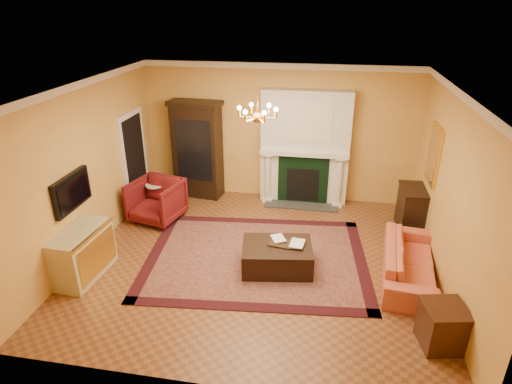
% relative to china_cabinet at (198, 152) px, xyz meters
% --- Properties ---
extents(floor, '(6.00, 5.50, 0.02)m').
position_rel_china_cabinet_xyz_m(floor, '(1.80, -2.49, -1.06)').
color(floor, brown).
rests_on(floor, ground).
extents(ceiling, '(6.00, 5.50, 0.02)m').
position_rel_china_cabinet_xyz_m(ceiling, '(1.80, -2.49, 1.96)').
color(ceiling, white).
rests_on(ceiling, wall_back).
extents(wall_back, '(6.00, 0.02, 3.00)m').
position_rel_china_cabinet_xyz_m(wall_back, '(1.80, 0.27, 0.45)').
color(wall_back, gold).
rests_on(wall_back, floor).
extents(wall_front, '(6.00, 0.02, 3.00)m').
position_rel_china_cabinet_xyz_m(wall_front, '(1.80, -5.25, 0.45)').
color(wall_front, gold).
rests_on(wall_front, floor).
extents(wall_left, '(0.02, 5.50, 3.00)m').
position_rel_china_cabinet_xyz_m(wall_left, '(-1.21, -2.49, 0.45)').
color(wall_left, gold).
rests_on(wall_left, floor).
extents(wall_right, '(0.02, 5.50, 3.00)m').
position_rel_china_cabinet_xyz_m(wall_right, '(4.81, -2.49, 0.45)').
color(wall_right, gold).
rests_on(wall_right, floor).
extents(fireplace, '(1.90, 0.70, 2.50)m').
position_rel_china_cabinet_xyz_m(fireplace, '(2.40, 0.08, 0.14)').
color(fireplace, silver).
rests_on(fireplace, wall_back).
extents(crown_molding, '(6.00, 5.50, 0.12)m').
position_rel_china_cabinet_xyz_m(crown_molding, '(1.80, -1.53, 1.89)').
color(crown_molding, white).
rests_on(crown_molding, ceiling).
extents(doorway, '(0.08, 1.05, 2.10)m').
position_rel_china_cabinet_xyz_m(doorway, '(-1.16, -0.79, -0.01)').
color(doorway, silver).
rests_on(doorway, wall_left).
extents(tv_panel, '(0.09, 0.95, 0.58)m').
position_rel_china_cabinet_xyz_m(tv_panel, '(-1.15, -3.09, 0.30)').
color(tv_panel, black).
rests_on(tv_panel, wall_left).
extents(gilt_mirror, '(0.06, 0.76, 1.05)m').
position_rel_china_cabinet_xyz_m(gilt_mirror, '(4.76, -1.09, 0.60)').
color(gilt_mirror, gold).
rests_on(gilt_mirror, wall_right).
extents(chandelier, '(0.63, 0.55, 0.53)m').
position_rel_china_cabinet_xyz_m(chandelier, '(1.80, -2.49, 1.56)').
color(chandelier, gold).
rests_on(chandelier, ceiling).
extents(oriental_rug, '(4.11, 3.24, 0.02)m').
position_rel_china_cabinet_xyz_m(oriental_rug, '(1.77, -2.44, -1.04)').
color(oriental_rug, '#400D18').
rests_on(oriental_rug, floor).
extents(china_cabinet, '(1.10, 0.60, 2.10)m').
position_rel_china_cabinet_xyz_m(china_cabinet, '(0.00, 0.00, 0.00)').
color(china_cabinet, black).
rests_on(china_cabinet, floor).
extents(wingback_armchair, '(1.09, 1.05, 0.95)m').
position_rel_china_cabinet_xyz_m(wingback_armchair, '(-0.49, -1.37, -0.58)').
color(wingback_armchair, maroon).
rests_on(wingback_armchair, floor).
extents(pedestal_table, '(0.37, 0.37, 0.66)m').
position_rel_china_cabinet_xyz_m(pedestal_table, '(-0.62, -1.09, -0.67)').
color(pedestal_table, black).
rests_on(pedestal_table, floor).
extents(commode, '(0.59, 1.14, 0.83)m').
position_rel_china_cabinet_xyz_m(commode, '(-0.93, -3.43, -0.64)').
color(commode, beige).
rests_on(commode, floor).
extents(coral_sofa, '(0.81, 2.07, 0.79)m').
position_rel_china_cabinet_xyz_m(coral_sofa, '(4.32, -2.57, -0.66)').
color(coral_sofa, '#C3573E').
rests_on(coral_sofa, floor).
extents(end_table, '(0.59, 0.59, 0.58)m').
position_rel_china_cabinet_xyz_m(end_table, '(4.52, -4.08, -0.76)').
color(end_table, '#3D1E10').
rests_on(end_table, floor).
extents(console_table, '(0.46, 0.78, 0.86)m').
position_rel_china_cabinet_xyz_m(console_table, '(4.58, -0.90, -0.62)').
color(console_table, black).
rests_on(console_table, floor).
extents(leather_ottoman, '(1.27, 1.01, 0.43)m').
position_rel_china_cabinet_xyz_m(leather_ottoman, '(2.17, -2.69, -0.82)').
color(leather_ottoman, black).
rests_on(leather_ottoman, oriental_rug).
extents(ottoman_tray, '(0.44, 0.37, 0.03)m').
position_rel_china_cabinet_xyz_m(ottoman_tray, '(2.23, -2.62, -0.59)').
color(ottoman_tray, black).
rests_on(ottoman_tray, leather_ottoman).
extents(book_a, '(0.20, 0.11, 0.28)m').
position_rel_china_cabinet_xyz_m(book_a, '(2.07, -2.57, -0.44)').
color(book_a, gray).
rests_on(book_a, ottoman_tray).
extents(book_b, '(0.23, 0.05, 0.31)m').
position_rel_china_cabinet_xyz_m(book_b, '(2.38, -2.62, -0.42)').
color(book_b, gray).
rests_on(book_b, ottoman_tray).
extents(topiary_left, '(0.15, 0.15, 0.40)m').
position_rel_china_cabinet_xyz_m(topiary_left, '(1.81, 0.04, 0.40)').
color(topiary_left, gray).
rests_on(topiary_left, fireplace).
extents(topiary_right, '(0.16, 0.16, 0.44)m').
position_rel_china_cabinet_xyz_m(topiary_right, '(3.13, 0.04, 0.42)').
color(topiary_right, gray).
rests_on(topiary_right, fireplace).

